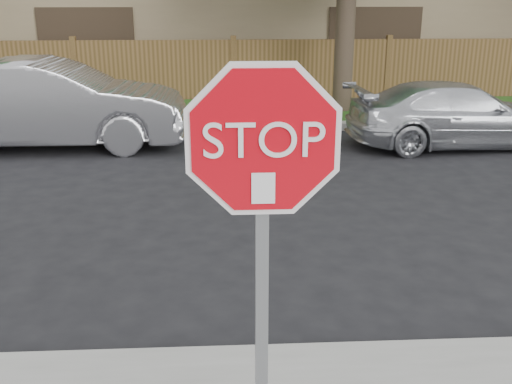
{
  "coord_description": "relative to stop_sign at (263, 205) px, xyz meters",
  "views": [
    {
      "loc": [
        -0.27,
        -4.15,
        2.8
      ],
      "look_at": [
        -0.09,
        -0.9,
        1.7
      ],
      "focal_mm": 42.0,
      "sensor_mm": 36.0,
      "label": 1
    }
  ],
  "objects": [
    {
      "name": "ground",
      "position": [
        0.09,
        1.48,
        -1.83
      ],
      "size": [
        90.0,
        90.0,
        0.0
      ],
      "primitive_type": "plane",
      "color": "black",
      "rests_on": "ground"
    },
    {
      "name": "far_curb",
      "position": [
        0.09,
        9.63,
        -1.75
      ],
      "size": [
        70.0,
        0.3,
        0.15
      ],
      "primitive_type": "cube",
      "color": "gray",
      "rests_on": "ground"
    },
    {
      "name": "grass_strip",
      "position": [
        0.09,
        11.28,
        -1.77
      ],
      "size": [
        70.0,
        3.0,
        0.12
      ],
      "primitive_type": "cube",
      "color": "#1E4714",
      "rests_on": "ground"
    },
    {
      "name": "fence",
      "position": [
        0.09,
        12.88,
        -1.03
      ],
      "size": [
        70.0,
        0.12,
        1.6
      ],
      "primitive_type": "cube",
      "color": "#51391C",
      "rests_on": "ground"
    },
    {
      "name": "stop_sign",
      "position": [
        0.0,
        0.0,
        0.0
      ],
      "size": [
        1.01,
        0.13,
        2.55
      ],
      "color": "gray",
      "rests_on": "sidewalk_near"
    },
    {
      "name": "sedan_left",
      "position": [
        -3.35,
        8.43,
        -1.02
      ],
      "size": [
        4.91,
        1.73,
        1.62
      ],
      "primitive_type": "imported",
      "rotation": [
        0.0,
        0.0,
        1.58
      ],
      "color": "#AFAFB4",
      "rests_on": "ground"
    },
    {
      "name": "sedan_right",
      "position": [
        4.17,
        8.11,
        -1.24
      ],
      "size": [
        4.2,
        1.93,
        1.19
      ],
      "primitive_type": "imported",
      "rotation": [
        0.0,
        0.0,
        1.64
      ],
      "color": "silver",
      "rests_on": "ground"
    }
  ]
}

